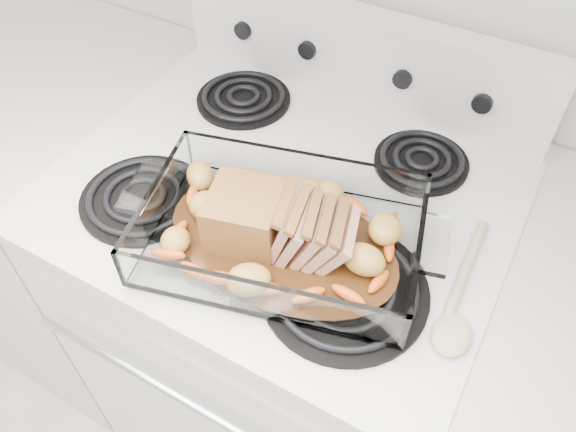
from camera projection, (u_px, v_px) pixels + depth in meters
The scene contains 6 objects.
electric_range at pixel (287, 318), 1.32m from camera, with size 0.78×0.70×1.12m.
counter_left at pixel (78, 219), 1.55m from camera, with size 0.58×0.68×0.93m.
baking_dish at pixel (282, 236), 0.86m from camera, with size 0.41×0.27×0.08m.
pork_roast at pixel (269, 218), 0.85m from camera, with size 0.22×0.11×0.09m.
roast_vegetables at pixel (290, 218), 0.88m from camera, with size 0.34×0.19×0.04m.
wooden_spoon at pixel (458, 305), 0.80m from camera, with size 0.06×0.26×0.02m.
Camera 1 is at (0.35, 1.04, 1.63)m, focal length 35.00 mm.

